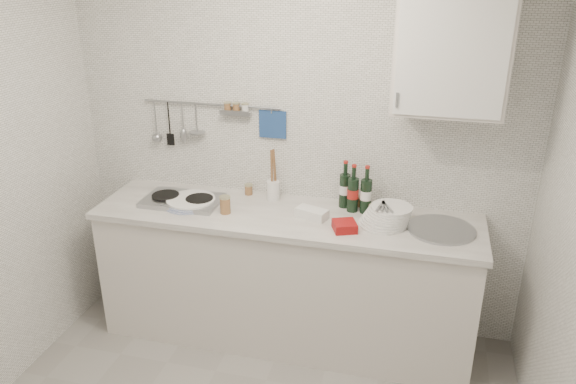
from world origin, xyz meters
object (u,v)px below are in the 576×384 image
object	(u,v)px
wall_cabinet	(452,49)
utensil_crock	(273,188)
wine_bottles	(355,187)
plate_stack_hob	(190,202)
plate_stack_sink	(387,216)

from	to	relation	value
wall_cabinet	utensil_crock	size ratio (longest dim) A/B	1.96
wall_cabinet	wine_bottles	world-z (taller)	wall_cabinet
plate_stack_hob	plate_stack_sink	bearing A→B (deg)	1.31
plate_stack_hob	wall_cabinet	bearing A→B (deg)	5.20
plate_stack_sink	utensil_crock	size ratio (longest dim) A/B	0.89
wall_cabinet	utensil_crock	world-z (taller)	wall_cabinet
utensil_crock	plate_stack_sink	bearing A→B (deg)	-13.82
wall_cabinet	utensil_crock	distance (m)	1.41
plate_stack_hob	utensil_crock	distance (m)	0.55
plate_stack_sink	plate_stack_hob	bearing A→B (deg)	-178.69
wall_cabinet	plate_stack_sink	world-z (taller)	wall_cabinet
plate_stack_hob	utensil_crock	size ratio (longest dim) A/B	0.94
wall_cabinet	plate_stack_sink	bearing A→B (deg)	-157.76
plate_stack_hob	wine_bottles	bearing A→B (deg)	9.91
wall_cabinet	plate_stack_sink	xyz separation A→B (m)	(-0.27, -0.11, -0.98)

